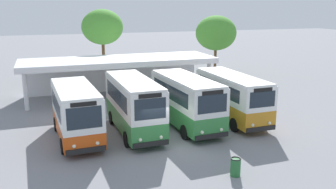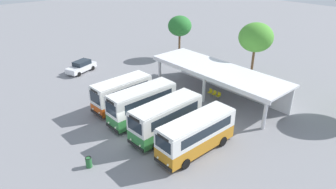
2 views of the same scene
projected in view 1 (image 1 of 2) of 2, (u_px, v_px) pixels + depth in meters
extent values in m
plane|color=gray|center=(161.00, 147.00, 20.69)|extent=(180.00, 180.00, 0.00)
cylinder|color=black|center=(101.00, 141.00, 20.41)|extent=(0.26, 0.91, 0.90)
cylinder|color=black|center=(63.00, 146.00, 19.65)|extent=(0.26, 0.91, 0.90)
cylinder|color=black|center=(89.00, 120.00, 24.06)|extent=(0.26, 0.91, 0.90)
cylinder|color=black|center=(56.00, 124.00, 23.30)|extent=(0.26, 0.91, 0.90)
cube|color=#D14C14|center=(77.00, 126.00, 21.76)|extent=(2.48, 6.61, 0.95)
cube|color=white|center=(75.00, 103.00, 21.43)|extent=(2.48, 6.61, 1.79)
cube|color=white|center=(74.00, 88.00, 21.21)|extent=(2.41, 6.41, 0.12)
cube|color=black|center=(86.00, 150.00, 18.87)|extent=(2.09, 0.19, 0.28)
cube|color=#1E2833|center=(84.00, 118.00, 18.50)|extent=(1.80, 0.13, 1.16)
cube|color=black|center=(84.00, 104.00, 18.33)|extent=(1.32, 0.11, 0.24)
cube|color=#1E2833|center=(93.00, 101.00, 21.91)|extent=(0.27, 5.21, 0.99)
cube|color=#1E2833|center=(56.00, 104.00, 21.12)|extent=(0.27, 5.21, 0.99)
sphere|color=#EAEACC|center=(98.00, 143.00, 19.03)|extent=(0.20, 0.20, 0.20)
sphere|color=#EAEACC|center=(74.00, 146.00, 18.59)|extent=(0.20, 0.20, 0.20)
cylinder|color=black|center=(161.00, 135.00, 21.36)|extent=(0.23, 0.90, 0.90)
cylinder|color=black|center=(127.00, 139.00, 20.69)|extent=(0.23, 0.90, 0.90)
cylinder|color=black|center=(140.00, 115.00, 25.37)|extent=(0.23, 0.90, 0.90)
cylinder|color=black|center=(111.00, 118.00, 24.69)|extent=(0.23, 0.90, 0.90)
cube|color=#337F3D|center=(134.00, 118.00, 22.90)|extent=(2.22, 7.09, 1.18)
cube|color=silver|center=(134.00, 95.00, 22.55)|extent=(2.22, 7.09, 1.78)
cube|color=silver|center=(133.00, 80.00, 22.33)|extent=(2.16, 6.88, 0.12)
cube|color=black|center=(151.00, 144.00, 19.76)|extent=(2.04, 0.12, 0.28)
cube|color=#1E2833|center=(150.00, 109.00, 19.33)|extent=(1.76, 0.07, 1.15)
cube|color=black|center=(150.00, 96.00, 19.16)|extent=(1.29, 0.06, 0.24)
cube|color=#1E2833|center=(149.00, 93.00, 22.99)|extent=(0.10, 5.65, 0.98)
cube|color=#1E2833|center=(116.00, 95.00, 22.28)|extent=(0.10, 5.65, 0.98)
sphere|color=#EAEACC|center=(161.00, 137.00, 19.89)|extent=(0.20, 0.20, 0.20)
sphere|color=#EAEACC|center=(140.00, 140.00, 19.50)|extent=(0.20, 0.20, 0.20)
cylinder|color=black|center=(216.00, 128.00, 22.61)|extent=(0.26, 0.91, 0.90)
cylinder|color=black|center=(185.00, 132.00, 21.82)|extent=(0.26, 0.91, 0.90)
cylinder|color=black|center=(187.00, 110.00, 26.59)|extent=(0.26, 0.91, 0.90)
cylinder|color=black|center=(159.00, 113.00, 25.80)|extent=(0.26, 0.91, 0.90)
cube|color=#337F3D|center=(186.00, 112.00, 24.08)|extent=(2.61, 7.23, 1.19)
cube|color=silver|center=(186.00, 91.00, 23.74)|extent=(2.61, 7.23, 1.64)
cube|color=silver|center=(186.00, 78.00, 23.54)|extent=(2.53, 7.01, 0.12)
cube|color=black|center=(212.00, 136.00, 20.95)|extent=(2.16, 0.20, 0.28)
cube|color=#1E2833|center=(212.00, 104.00, 20.54)|extent=(1.86, 0.14, 1.07)
cube|color=black|center=(213.00, 93.00, 20.38)|extent=(1.36, 0.11, 0.24)
cube|color=#1E2833|center=(201.00, 89.00, 24.23)|extent=(0.31, 5.70, 0.90)
cube|color=#1E2833|center=(170.00, 92.00, 23.41)|extent=(0.31, 5.70, 0.90)
sphere|color=#EAEACC|center=(221.00, 130.00, 21.11)|extent=(0.20, 0.20, 0.20)
sphere|color=#EAEACC|center=(202.00, 132.00, 20.66)|extent=(0.20, 0.20, 0.20)
cylinder|color=black|center=(262.00, 122.00, 23.83)|extent=(0.23, 0.90, 0.90)
cylinder|color=black|center=(234.00, 125.00, 23.16)|extent=(0.23, 0.90, 0.90)
cylinder|color=black|center=(228.00, 104.00, 28.00)|extent=(0.23, 0.90, 0.90)
cylinder|color=black|center=(204.00, 107.00, 27.33)|extent=(0.23, 0.90, 0.90)
cube|color=orange|center=(231.00, 106.00, 25.46)|extent=(2.20, 7.35, 1.19)
cube|color=white|center=(232.00, 88.00, 25.14)|extent=(2.20, 7.35, 1.52)
cube|color=white|center=(233.00, 76.00, 24.94)|extent=(2.14, 7.13, 0.12)
cube|color=black|center=(261.00, 129.00, 22.18)|extent=(2.05, 0.11, 0.28)
cube|color=#1E2833|center=(262.00, 99.00, 21.78)|extent=(1.77, 0.06, 0.99)
cube|color=black|center=(263.00, 90.00, 21.64)|extent=(1.29, 0.06, 0.24)
cube|color=#1E2833|center=(245.00, 86.00, 25.56)|extent=(0.08, 5.87, 0.84)
cube|color=#1E2833|center=(218.00, 88.00, 24.87)|extent=(0.08, 5.87, 0.84)
sphere|color=#EAEACC|center=(269.00, 123.00, 22.31)|extent=(0.20, 0.20, 0.20)
sphere|color=#EAEACC|center=(253.00, 125.00, 21.92)|extent=(0.20, 0.20, 0.20)
cylinder|color=silver|center=(26.00, 90.00, 27.68)|extent=(0.36, 0.36, 3.20)
cylinder|color=silver|center=(125.00, 83.00, 30.16)|extent=(0.36, 0.36, 3.20)
cylinder|color=silver|center=(209.00, 77.00, 32.63)|extent=(0.36, 0.36, 3.20)
cube|color=white|center=(114.00, 74.00, 34.18)|extent=(16.22, 0.20, 3.20)
cube|color=white|center=(119.00, 59.00, 31.67)|extent=(16.72, 5.28, 0.20)
cube|color=white|center=(126.00, 67.00, 29.35)|extent=(16.72, 0.10, 0.28)
cylinder|color=slate|center=(119.00, 96.00, 31.68)|extent=(0.03, 0.03, 0.44)
cylinder|color=slate|center=(115.00, 96.00, 31.57)|extent=(0.03, 0.03, 0.44)
cylinder|color=slate|center=(118.00, 95.00, 32.00)|extent=(0.03, 0.03, 0.44)
cylinder|color=slate|center=(114.00, 95.00, 31.90)|extent=(0.03, 0.03, 0.44)
cube|color=yellow|center=(116.00, 93.00, 31.73)|extent=(0.45, 0.45, 0.04)
cube|color=yellow|center=(116.00, 90.00, 31.87)|extent=(0.44, 0.05, 0.40)
cylinder|color=slate|center=(126.00, 95.00, 31.87)|extent=(0.03, 0.03, 0.44)
cylinder|color=slate|center=(122.00, 95.00, 31.76)|extent=(0.03, 0.03, 0.44)
cylinder|color=slate|center=(125.00, 94.00, 32.19)|extent=(0.03, 0.03, 0.44)
cylinder|color=slate|center=(121.00, 95.00, 32.09)|extent=(0.03, 0.03, 0.44)
cube|color=yellow|center=(123.00, 92.00, 31.92)|extent=(0.45, 0.45, 0.04)
cube|color=yellow|center=(123.00, 89.00, 32.06)|extent=(0.44, 0.05, 0.40)
cylinder|color=slate|center=(133.00, 95.00, 32.06)|extent=(0.03, 0.03, 0.44)
cylinder|color=slate|center=(129.00, 95.00, 31.95)|extent=(0.03, 0.03, 0.44)
cylinder|color=slate|center=(132.00, 94.00, 32.39)|extent=(0.03, 0.03, 0.44)
cylinder|color=slate|center=(128.00, 94.00, 32.28)|extent=(0.03, 0.03, 0.44)
cube|color=yellow|center=(130.00, 92.00, 32.11)|extent=(0.45, 0.45, 0.04)
cube|color=yellow|center=(130.00, 89.00, 32.25)|extent=(0.44, 0.05, 0.40)
cylinder|color=brown|center=(104.00, 62.00, 38.58)|extent=(0.32, 0.32, 4.11)
ellipsoid|color=#4C9933|center=(102.00, 27.00, 37.72)|extent=(4.28, 4.28, 3.64)
cylinder|color=brown|center=(215.00, 61.00, 42.98)|extent=(0.32, 0.32, 3.01)
ellipsoid|color=#4C9933|center=(216.00, 33.00, 42.21)|extent=(4.73, 4.73, 4.02)
cylinder|color=#266633|center=(235.00, 167.00, 17.11)|extent=(0.48, 0.48, 0.85)
torus|color=black|center=(236.00, 159.00, 17.01)|extent=(0.49, 0.49, 0.06)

